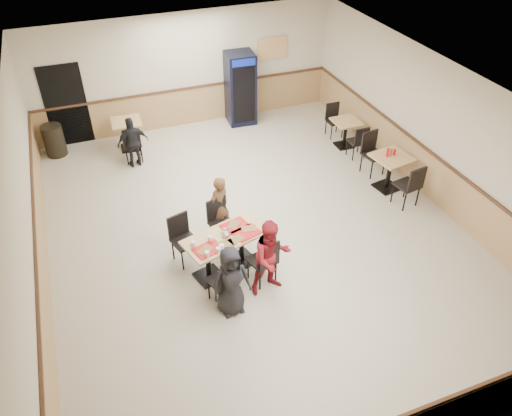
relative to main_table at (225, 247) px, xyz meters
name	(u,v)px	position (x,y,z in m)	size (l,w,h in m)	color
ground	(255,230)	(0.90, 0.86, -0.52)	(10.00, 10.00, 0.00)	beige
room_shell	(286,133)	(2.68, 3.40, 0.06)	(10.00, 10.00, 10.00)	silver
main_table	(225,247)	(0.00, 0.00, 0.00)	(1.60, 1.09, 0.78)	black
main_chairs	(223,250)	(-0.05, -0.01, -0.02)	(1.70, 1.99, 0.99)	black
diner_woman_left	(231,281)	(-0.21, -0.98, 0.15)	(0.65, 0.43, 1.34)	black
diner_woman_right	(271,257)	(0.59, -0.75, 0.22)	(0.71, 0.56, 1.47)	maroon
diner_man_opposite	(219,207)	(0.21, 0.98, 0.16)	(0.49, 0.32, 1.35)	brown
lone_diner	(133,142)	(-0.90, 4.19, 0.11)	(0.74, 0.31, 1.26)	black
tabletop_clutter	(226,238)	(0.01, -0.07, 0.28)	(1.30, 0.89, 0.12)	red
side_table_near	(390,167)	(4.23, 1.19, 0.03)	(0.88, 0.88, 0.82)	black
side_table_near_chair_south	(407,184)	(4.23, 0.53, 0.00)	(0.48, 0.48, 1.04)	black
side_table_near_chair_north	(374,154)	(4.23, 1.85, 0.00)	(0.48, 0.48, 1.04)	black
side_table_far	(346,129)	(4.25, 3.21, -0.05)	(0.67, 0.67, 0.71)	black
side_table_far_chair_south	(357,141)	(4.25, 2.64, -0.07)	(0.41, 0.41, 0.89)	black
side_table_far_chair_north	(335,121)	(4.25, 3.77, -0.07)	(0.41, 0.41, 0.89)	black
condiment_caddy	(390,152)	(4.20, 1.24, 0.39)	(0.23, 0.06, 0.20)	red
back_table	(128,130)	(-0.90, 5.06, -0.01)	(0.76, 0.76, 0.77)	black
back_table_chair_lone	(132,143)	(-0.90, 4.44, -0.03)	(0.45, 0.45, 0.97)	black
pepsi_cooler	(240,88)	(2.24, 5.45, 0.45)	(0.78, 0.78, 1.93)	black
trash_bin	(54,140)	(-2.66, 5.41, -0.12)	(0.50, 0.50, 0.79)	black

